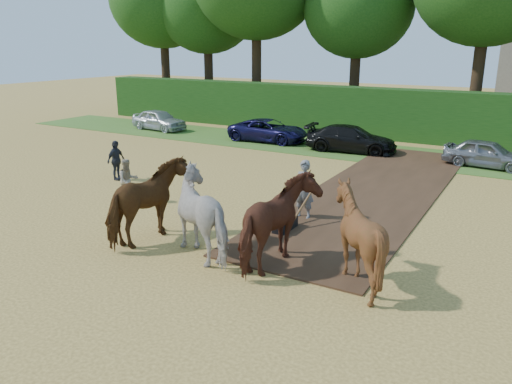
{
  "coord_description": "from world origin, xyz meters",
  "views": [
    {
      "loc": [
        6.77,
        -11.67,
        5.62
      ],
      "look_at": [
        -0.25,
        0.53,
        1.4
      ],
      "focal_mm": 35.0,
      "sensor_mm": 36.0,
      "label": 1
    }
  ],
  "objects_px": {
    "spectator_near": "(128,180)",
    "spectator_far": "(116,160)",
    "plough_team": "(246,218)",
    "parked_cars": "(409,144)"
  },
  "relations": [
    {
      "from": "spectator_far",
      "to": "spectator_near",
      "type": "bearing_deg",
      "value": -132.14
    },
    {
      "from": "spectator_near",
      "to": "plough_team",
      "type": "relative_size",
      "value": 0.21
    },
    {
      "from": "plough_team",
      "to": "parked_cars",
      "type": "bearing_deg",
      "value": 87.18
    },
    {
      "from": "spectator_near",
      "to": "plough_team",
      "type": "xyz_separation_m",
      "value": [
        6.38,
        -2.24,
        0.38
      ]
    },
    {
      "from": "spectator_near",
      "to": "parked_cars",
      "type": "xyz_separation_m",
      "value": [
        7.12,
        12.67,
        -0.12
      ]
    },
    {
      "from": "spectator_near",
      "to": "spectator_far",
      "type": "bearing_deg",
      "value": 78.26
    },
    {
      "from": "spectator_far",
      "to": "plough_team",
      "type": "relative_size",
      "value": 0.22
    },
    {
      "from": "plough_team",
      "to": "spectator_near",
      "type": "bearing_deg",
      "value": 160.7
    },
    {
      "from": "parked_cars",
      "to": "spectator_near",
      "type": "bearing_deg",
      "value": -119.33
    },
    {
      "from": "spectator_near",
      "to": "spectator_far",
      "type": "xyz_separation_m",
      "value": [
        -2.59,
        1.99,
        0.05
      ]
    }
  ]
}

